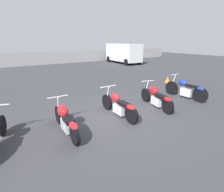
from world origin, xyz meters
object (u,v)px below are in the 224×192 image
at_px(motorcycle_slot_4, 186,89).
at_px(parked_van, 123,53).
at_px(motorcycle_slot_1, 66,120).
at_px(motorcycle_slot_3, 156,97).
at_px(traffic_cone_near, 168,80).
at_px(motorcycle_slot_2, 119,106).

distance_m(motorcycle_slot_4, parked_van, 13.76).
height_order(motorcycle_slot_1, parked_van, parked_van).
distance_m(motorcycle_slot_1, motorcycle_slot_4, 5.77).
height_order(motorcycle_slot_3, motorcycle_slot_4, motorcycle_slot_4).
bearing_deg(motorcycle_slot_1, motorcycle_slot_3, 1.71).
bearing_deg(motorcycle_slot_3, traffic_cone_near, 45.93).
xyz_separation_m(motorcycle_slot_3, traffic_cone_near, (3.84, 2.66, -0.21)).
xyz_separation_m(motorcycle_slot_3, motorcycle_slot_4, (2.02, 0.06, 0.02)).
distance_m(motorcycle_slot_3, motorcycle_slot_4, 2.02).
xyz_separation_m(motorcycle_slot_2, traffic_cone_near, (5.61, 2.57, -0.19)).
height_order(motorcycle_slot_2, parked_van, parked_van).
bearing_deg(parked_van, motorcycle_slot_3, -118.01).
relative_size(motorcycle_slot_1, parked_van, 0.39).
distance_m(motorcycle_slot_1, traffic_cone_near, 8.05).
height_order(parked_van, traffic_cone_near, parked_van).
height_order(motorcycle_slot_2, motorcycle_slot_4, motorcycle_slot_4).
bearing_deg(parked_van, motorcycle_slot_2, -123.77).
relative_size(motorcycle_slot_1, motorcycle_slot_2, 0.99).
relative_size(motorcycle_slot_1, motorcycle_slot_4, 0.97).
xyz_separation_m(motorcycle_slot_2, parked_van, (9.38, 12.53, 0.84)).
xyz_separation_m(motorcycle_slot_1, motorcycle_slot_4, (5.77, 0.10, 0.02)).
distance_m(motorcycle_slot_1, motorcycle_slot_2, 1.98).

